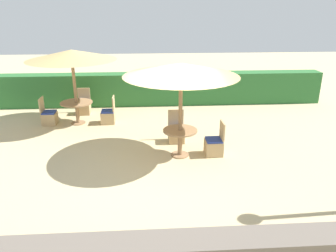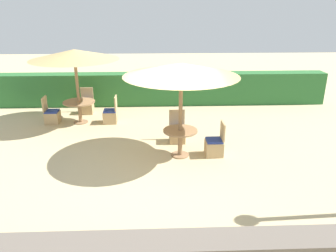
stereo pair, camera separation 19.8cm
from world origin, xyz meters
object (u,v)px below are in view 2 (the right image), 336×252
Objects in this scene: parasol_back_left at (74,55)px; patio_chair_back_left_north at (87,106)px; round_table_center at (180,137)px; patio_chair_center_east at (215,146)px; patio_chair_back_left_east at (111,115)px; patio_chair_center_north at (177,133)px; patio_chair_back_left_west at (52,116)px; parasol_center at (181,70)px; round_table_back_left at (79,106)px.

patio_chair_back_left_north is (0.03, 1.05, -2.05)m from parasol_back_left.
patio_chair_center_east reaches higher than round_table_center.
patio_chair_back_left_east and patio_chair_center_east have the same top height.
parasol_back_left is 3.09× the size of patio_chair_center_north.
patio_chair_center_east is at bearing 0.20° from round_table_center.
parasol_back_left reaches higher than patio_chair_back_left_west.
patio_chair_center_north is at bearing -128.86° from patio_chair_back_left_east.
patio_chair_center_north is at bearing 138.39° from patio_chair_back_left_north.
patio_chair_back_left_north and patio_chair_center_east have the same top height.
parasol_center reaches higher than patio_chair_back_left_west.
parasol_center is (3.22, -2.74, 0.01)m from parasol_back_left.
patio_chair_back_left_north is at bearing 47.46° from patio_chair_center_east.
parasol_center is (3.22, -2.74, 1.73)m from round_table_back_left.
patio_chair_back_left_north is 1.00× the size of patio_chair_center_east.
parasol_center is 3.22× the size of round_table_center.
round_table_center is at bearing 45.00° from parasol_center.
patio_chair_back_left_east reaches higher than round_table_back_left.
patio_chair_back_left_west is 4.52m from patio_chair_center_north.
round_table_back_left is 1.15× the size of patio_chair_back_left_west.
patio_chair_back_left_east is at bearing 48.98° from patio_chair_center_east.
parasol_back_left is 5.39m from patio_chair_center_east.
patio_chair_back_left_east is 3.49m from round_table_center.
patio_chair_back_left_east is at bearing -1.87° from round_table_back_left.
patio_chair_center_east is (3.11, -2.71, 0.00)m from patio_chair_back_left_east.
round_table_center is 1.01m from patio_chair_center_north.
parasol_center is at bearing 90.20° from patio_chair_center_east.
parasol_center reaches higher than patio_chair_center_north.
parasol_back_left is 3.09× the size of patio_chair_back_left_north.
round_table_back_left is 1.15× the size of patio_chair_center_north.
patio_chair_center_north is (-0.02, 0.97, -0.28)m from round_table_center.
parasol_back_left is at bearing 56.60° from patio_chair_center_east.
patio_chair_back_left_north and patio_chair_back_left_east have the same top height.
parasol_back_left reaches higher than patio_chair_center_east.
patio_chair_back_left_north is at bearing 88.46° from parasol_back_left.
round_table_center is at bearing 90.20° from patio_chair_center_east.
patio_chair_back_left_east is (1.05, -0.03, -2.05)m from parasol_back_left.
patio_chair_center_east is at bearing 137.46° from patio_chair_back_left_north.
patio_chair_center_east is (5.11, -2.72, 0.00)m from patio_chair_back_left_west.
patio_chair_center_east is (4.13, -3.79, 0.00)m from patio_chair_back_left_north.
parasol_back_left is at bearing 88.46° from patio_chair_back_left_north.
parasol_back_left is at bearing 91.26° from patio_chair_back_left_west.
patio_chair_back_left_west is at bearing -178.74° from round_table_back_left.
parasol_back_left is 2.26m from patio_chair_back_left_west.
parasol_back_left is 0.99× the size of parasol_center.
patio_chair_back_left_north reaches higher than round_table_back_left.
patio_chair_back_left_north is 0.32× the size of parasol_center.
patio_chair_center_north is (3.21, -1.78, -0.33)m from round_table_back_left.
patio_chair_back_left_east is at bearing -38.86° from patio_chair_center_north.
patio_chair_back_left_west is 1.00× the size of patio_chair_center_east.
round_table_back_left is 1.01m from patio_chair_back_left_west.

